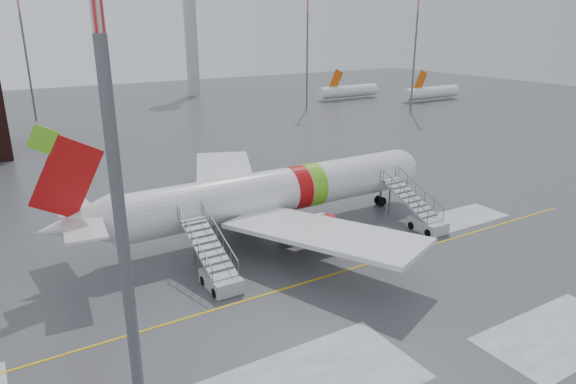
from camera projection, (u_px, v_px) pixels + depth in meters
ground at (289, 279)px, 36.53m from camera, size 260.00×260.00×0.00m
airliner at (266, 194)px, 43.96m from camera, size 35.03×32.97×11.18m
airstair_fwd at (422, 217)px, 45.31m from camera, size 2.05×7.70×3.48m
airstair_aft at (216, 270)px, 35.65m from camera, size 2.05×7.70×3.48m
pushback_tug at (387, 244)px, 40.80m from camera, size 2.59×2.08×1.39m
light_mast_near at (119, 210)px, 17.54m from camera, size 1.20×1.20×21.63m
control_tower at (190, 16)px, 122.49m from camera, size 6.40×6.40×30.00m
light_mast_far_ne at (307, 41)px, 103.15m from camera, size 1.20×1.20×24.25m
light_mast_far_n at (24, 43)px, 91.55m from camera, size 1.20×1.20×24.25m
light_mast_far_e at (416, 41)px, 99.65m from camera, size 1.20×1.20×24.25m
distant_aircraft at (376, 101)px, 119.21m from camera, size 35.00×18.00×8.00m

